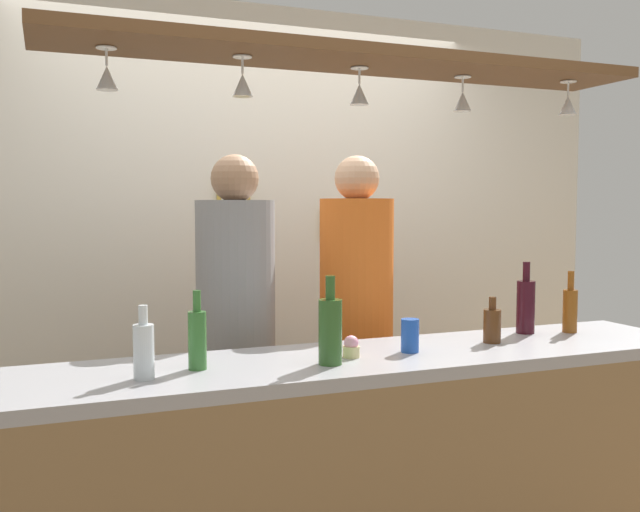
% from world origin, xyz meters
% --- Properties ---
extents(back_wall, '(4.40, 0.06, 2.60)m').
position_xyz_m(back_wall, '(0.00, 1.10, 1.30)').
color(back_wall, silver).
rests_on(back_wall, ground_plane).
extents(bar_counter, '(2.70, 0.55, 0.99)m').
position_xyz_m(bar_counter, '(0.00, -0.50, 0.67)').
color(bar_counter, '#99999E').
rests_on(bar_counter, ground_plane).
extents(overhead_glass_rack, '(2.20, 0.36, 0.04)m').
position_xyz_m(overhead_glass_rack, '(0.00, -0.30, 2.04)').
color(overhead_glass_rack, brown).
extents(hanging_wineglass_far_left, '(0.07, 0.07, 0.13)m').
position_xyz_m(hanging_wineglass_far_left, '(-0.86, -0.27, 1.93)').
color(hanging_wineglass_far_left, silver).
rests_on(hanging_wineglass_far_left, overhead_glass_rack).
extents(hanging_wineglass_left, '(0.07, 0.07, 0.13)m').
position_xyz_m(hanging_wineglass_left, '(-0.43, -0.29, 1.93)').
color(hanging_wineglass_left, silver).
rests_on(hanging_wineglass_left, overhead_glass_rack).
extents(hanging_wineglass_center_left, '(0.07, 0.07, 0.13)m').
position_xyz_m(hanging_wineglass_center_left, '(0.01, -0.26, 1.93)').
color(hanging_wineglass_center_left, silver).
rests_on(hanging_wineglass_center_left, overhead_glass_rack).
extents(hanging_wineglass_center, '(0.07, 0.07, 0.13)m').
position_xyz_m(hanging_wineglass_center, '(0.45, -0.25, 1.93)').
color(hanging_wineglass_center, silver).
rests_on(hanging_wineglass_center, overhead_glass_rack).
extents(hanging_wineglass_center_right, '(0.07, 0.07, 0.13)m').
position_xyz_m(hanging_wineglass_center_right, '(0.90, -0.32, 1.93)').
color(hanging_wineglass_center_right, silver).
rests_on(hanging_wineglass_center_right, overhead_glass_rack).
extents(person_left_grey_shirt, '(0.34, 0.34, 1.74)m').
position_xyz_m(person_left_grey_shirt, '(-0.30, 0.33, 1.05)').
color(person_left_grey_shirt, '#2D334C').
rests_on(person_left_grey_shirt, ground_plane).
extents(person_middle_orange_shirt, '(0.34, 0.34, 1.75)m').
position_xyz_m(person_middle_orange_shirt, '(0.27, 0.33, 1.06)').
color(person_middle_orange_shirt, '#2D334C').
rests_on(person_middle_orange_shirt, ground_plane).
extents(bottle_wine_dark_red, '(0.08, 0.08, 0.30)m').
position_xyz_m(bottle_wine_dark_red, '(0.80, -0.21, 1.11)').
color(bottle_wine_dark_red, '#380F19').
rests_on(bottle_wine_dark_red, bar_counter).
extents(bottle_soda_clear, '(0.06, 0.06, 0.23)m').
position_xyz_m(bottle_soda_clear, '(-0.79, -0.41, 1.08)').
color(bottle_soda_clear, silver).
rests_on(bottle_soda_clear, bar_counter).
extents(bottle_beer_green_import, '(0.06, 0.06, 0.26)m').
position_xyz_m(bottle_beer_green_import, '(-0.61, -0.35, 1.09)').
color(bottle_beer_green_import, '#336B2D').
rests_on(bottle_beer_green_import, bar_counter).
extents(bottle_beer_amber_tall, '(0.06, 0.06, 0.26)m').
position_xyz_m(bottle_beer_amber_tall, '(0.99, -0.26, 1.09)').
color(bottle_beer_amber_tall, brown).
rests_on(bottle_beer_amber_tall, bar_counter).
extents(bottle_champagne_green, '(0.08, 0.08, 0.30)m').
position_xyz_m(bottle_champagne_green, '(-0.18, -0.44, 1.11)').
color(bottle_champagne_green, '#2D5623').
rests_on(bottle_champagne_green, bar_counter).
extents(bottle_beer_brown_stubby, '(0.07, 0.07, 0.18)m').
position_xyz_m(bottle_beer_brown_stubby, '(0.55, -0.33, 1.06)').
color(bottle_beer_brown_stubby, '#512D14').
rests_on(bottle_beer_brown_stubby, bar_counter).
extents(drink_can, '(0.07, 0.07, 0.12)m').
position_xyz_m(drink_can, '(0.17, -0.36, 1.05)').
color(drink_can, '#1E4CB2').
rests_on(drink_can, bar_counter).
extents(cupcake, '(0.06, 0.06, 0.08)m').
position_xyz_m(cupcake, '(-0.07, -0.37, 1.03)').
color(cupcake, beige).
rests_on(cupcake, bar_counter).
extents(picture_frame_crest, '(0.18, 0.02, 0.26)m').
position_xyz_m(picture_frame_crest, '(-0.12, 1.06, 1.57)').
color(picture_frame_crest, '#B29338').
rests_on(picture_frame_crest, back_wall).
extents(picture_frame_lower_pair, '(0.30, 0.02, 0.18)m').
position_xyz_m(picture_frame_lower_pair, '(0.53, 1.06, 1.42)').
color(picture_frame_lower_pair, '#B29338').
rests_on(picture_frame_lower_pair, back_wall).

